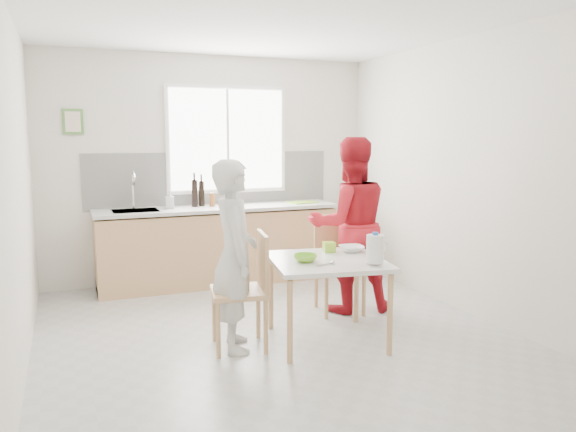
% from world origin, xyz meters
% --- Properties ---
extents(ground, '(4.50, 4.50, 0.00)m').
position_xyz_m(ground, '(0.00, 0.00, 0.00)').
color(ground, '#B7B7B2').
rests_on(ground, ground).
extents(room_shell, '(4.50, 4.50, 4.50)m').
position_xyz_m(room_shell, '(0.00, 0.00, 1.64)').
color(room_shell, silver).
rests_on(room_shell, ground).
extents(window, '(1.50, 0.06, 1.30)m').
position_xyz_m(window, '(0.20, 2.23, 1.70)').
color(window, white).
rests_on(window, room_shell).
extents(backsplash, '(3.00, 0.02, 0.65)m').
position_xyz_m(backsplash, '(0.00, 2.24, 1.23)').
color(backsplash, white).
rests_on(backsplash, room_shell).
extents(picture_frame, '(0.22, 0.03, 0.28)m').
position_xyz_m(picture_frame, '(-1.55, 2.23, 1.90)').
color(picture_frame, '#52863D').
rests_on(picture_frame, room_shell).
extents(kitchen_counter, '(2.84, 0.64, 1.37)m').
position_xyz_m(kitchen_counter, '(-0.00, 1.95, 0.42)').
color(kitchen_counter, tan).
rests_on(kitchen_counter, ground).
extents(dining_table, '(1.07, 1.07, 0.72)m').
position_xyz_m(dining_table, '(0.36, -0.27, 0.64)').
color(dining_table, silver).
rests_on(dining_table, ground).
extents(chair_left, '(0.51, 0.51, 0.96)m').
position_xyz_m(chair_left, '(-0.31, -0.16, 0.53)').
color(chair_left, tan).
rests_on(chair_left, ground).
extents(chair_far, '(0.51, 0.51, 0.96)m').
position_xyz_m(chair_far, '(0.84, 0.48, 0.53)').
color(chair_far, tan).
rests_on(chair_far, ground).
extents(person_white, '(0.46, 0.62, 1.56)m').
position_xyz_m(person_white, '(-0.41, -0.14, 0.78)').
color(person_white, silver).
rests_on(person_white, ground).
extents(person_red, '(0.94, 0.79, 1.74)m').
position_xyz_m(person_red, '(0.94, 0.44, 0.87)').
color(person_red, red).
rests_on(person_red, ground).
extents(bowl_green, '(0.23, 0.23, 0.06)m').
position_xyz_m(bowl_green, '(0.15, -0.28, 0.75)').
color(bowl_green, '#7CCB2E').
rests_on(bowl_green, dining_table).
extents(bowl_white, '(0.26, 0.26, 0.05)m').
position_xyz_m(bowl_white, '(0.69, -0.07, 0.74)').
color(bowl_white, white).
rests_on(bowl_white, dining_table).
extents(milk_jug, '(0.20, 0.14, 0.25)m').
position_xyz_m(milk_jug, '(0.63, -0.60, 0.85)').
color(milk_jug, white).
rests_on(milk_jug, dining_table).
extents(green_box, '(0.12, 0.12, 0.09)m').
position_xyz_m(green_box, '(0.50, -0.01, 0.76)').
color(green_box, '#93CA2E').
rests_on(green_box, dining_table).
extents(spoon, '(0.16, 0.04, 0.01)m').
position_xyz_m(spoon, '(0.24, -0.47, 0.73)').
color(spoon, '#A5A5AA').
rests_on(spoon, dining_table).
extents(cutting_board, '(0.39, 0.31, 0.01)m').
position_xyz_m(cutting_board, '(1.07, 1.93, 0.93)').
color(cutting_board, '#93D230').
rests_on(cutting_board, kitchen_counter).
extents(wine_bottle_a, '(0.07, 0.07, 0.32)m').
position_xyz_m(wine_bottle_a, '(-0.26, 2.04, 1.08)').
color(wine_bottle_a, black).
rests_on(wine_bottle_a, kitchen_counter).
extents(wine_bottle_b, '(0.07, 0.07, 0.30)m').
position_xyz_m(wine_bottle_b, '(-0.17, 2.06, 1.07)').
color(wine_bottle_b, black).
rests_on(wine_bottle_b, kitchen_counter).
extents(jar_amber, '(0.06, 0.06, 0.16)m').
position_xyz_m(jar_amber, '(-0.06, 1.99, 1.00)').
color(jar_amber, brown).
rests_on(jar_amber, kitchen_counter).
extents(soap_bottle, '(0.11, 0.11, 0.21)m').
position_xyz_m(soap_bottle, '(-0.56, 2.00, 1.02)').
color(soap_bottle, '#999999').
rests_on(soap_bottle, kitchen_counter).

